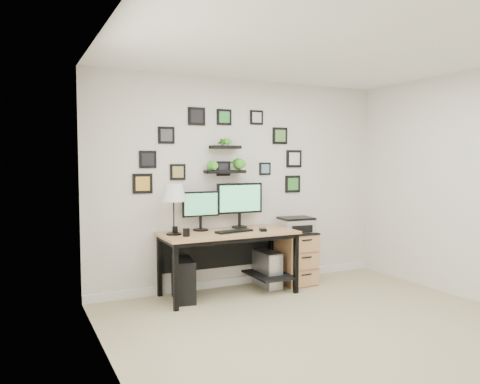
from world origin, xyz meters
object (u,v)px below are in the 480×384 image
pc_tower_black (183,280)px  printer (296,225)px  desk (230,242)px  mug (186,232)px  monitor_left (201,208)px  table_lamp (174,194)px  monitor_right (240,201)px  pc_tower_grey (267,269)px  file_cabinet (295,257)px

pc_tower_black → printer: printer is taller
desk → mug: mug is taller
monitor_left → pc_tower_black: (-0.29, -0.20, -0.79)m
desk → pc_tower_black: bearing=-178.8°
monitor_left → table_lamp: size_ratio=0.82×
desk → mug: (-0.59, -0.12, 0.17)m
desk → pc_tower_black: (-0.59, -0.01, -0.39)m
desk → table_lamp: 0.89m
pc_tower_black → monitor_right: bearing=23.7°
monitor_left → mug: size_ratio=5.36×
pc_tower_grey → printer: 0.68m
mug → pc_tower_black: size_ratio=0.19×
monitor_right → table_lamp: size_ratio=1.05×
printer → pc_tower_grey: bearing=178.9°
monitor_right → mug: bearing=-158.9°
monitor_left → table_lamp: bearing=-159.6°
monitor_left → pc_tower_black: 0.87m
monitor_left → desk: bearing=-33.2°
desk → printer: 0.97m
monitor_right → printer: bearing=-11.7°
mug → pc_tower_black: 0.57m
pc_tower_black → desk: bearing=10.9°
monitor_right → printer: monitor_right is taller
monitor_right → file_cabinet: bearing=-10.2°
table_lamp → printer: bearing=-0.4°
table_lamp → mug: (0.09, -0.17, -0.42)m
desk → pc_tower_black: desk is taller
desk → monitor_right: monitor_right is taller
file_cabinet → table_lamp: bearing=-179.7°
table_lamp → file_cabinet: size_ratio=0.86×
table_lamp → pc_tower_grey: (1.21, -0.00, -0.99)m
table_lamp → monitor_left: bearing=20.4°
printer → table_lamp: bearing=179.6°
table_lamp → file_cabinet: table_lamp is taller
pc_tower_black → file_cabinet: 1.55m
monitor_right → pc_tower_grey: 0.93m
monitor_left → pc_tower_grey: size_ratio=1.04×
pc_tower_grey → file_cabinet: file_cabinet is taller
desk → pc_tower_grey: (0.54, 0.05, -0.40)m
pc_tower_black → file_cabinet: (1.55, 0.07, 0.10)m
monitor_left → pc_tower_grey: monitor_left is taller
table_lamp → pc_tower_black: size_ratio=1.22×
table_lamp → pc_tower_black: 0.98m
desk → monitor_left: monitor_left is taller
pc_tower_grey → file_cabinet: bearing=1.5°
desk → file_cabinet: (0.96, 0.06, -0.29)m
table_lamp → file_cabinet: bearing=0.3°
desk → monitor_right: bearing=40.5°
monitor_left → pc_tower_grey: (0.83, -0.15, -0.80)m
table_lamp → monitor_right: bearing=8.9°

